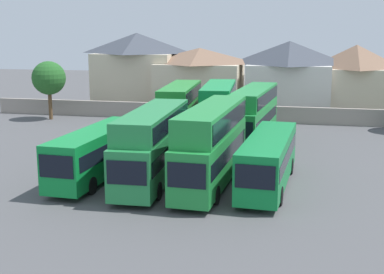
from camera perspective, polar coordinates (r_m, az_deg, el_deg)
ground at (r=51.71m, az=3.51°, el=0.63°), size 140.00×140.00×0.00m
depot_boundary_wall at (r=57.28m, az=4.42°, el=2.61°), size 56.00×0.50×1.80m
bus_1 at (r=35.55m, az=-10.32°, el=-1.49°), size 2.95×10.99×3.34m
bus_2 at (r=34.17m, az=-4.26°, el=-0.51°), size 3.03×11.80×4.77m
bus_3 at (r=33.42m, az=2.20°, el=-0.45°), size 2.98×12.14×5.12m
bus_4 at (r=33.49m, az=8.35°, el=-2.28°), size 3.13×11.29×3.29m
bus_5 at (r=47.62m, az=-1.31°, el=3.08°), size 3.33×11.18×4.93m
bus_6 at (r=47.17m, az=2.91°, el=3.06°), size 3.43×10.96×5.05m
bus_7 at (r=46.65m, az=6.73°, el=2.73°), size 3.48×12.20×4.79m
house_terrace_left at (r=67.12m, az=-5.98°, el=7.28°), size 10.38×8.04×9.46m
house_terrace_centre at (r=64.03m, az=0.84°, el=6.32°), size 10.58×7.98×7.69m
house_terrace_right at (r=62.94m, az=10.50°, el=6.45°), size 10.02×7.28×8.56m
house_terrace_far_right at (r=63.62m, az=17.37°, el=5.99°), size 7.43×7.35×8.17m
tree_behind_wall at (r=60.06m, az=-15.35°, el=6.20°), size 3.70×3.70×6.48m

